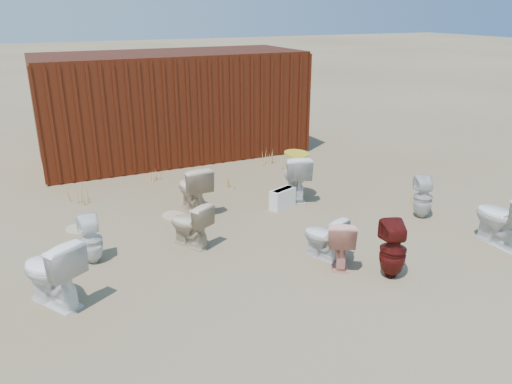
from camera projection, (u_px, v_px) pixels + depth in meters
name	position (u px, v px, depth m)	size (l,w,h in m)	color
ground	(272.00, 237.00, 7.75)	(100.00, 100.00, 0.00)	brown
shipping_container	(173.00, 105.00, 11.74)	(6.00, 2.40, 2.40)	#44160B
toilet_front_a	(51.00, 272.00, 5.88)	(0.48, 0.84, 0.86)	white
toilet_front_pink	(340.00, 241.00, 6.84)	(0.39, 0.68, 0.69)	#F7A28E
toilet_front_c	(324.00, 237.00, 7.02)	(0.36, 0.63, 0.64)	silver
toilet_front_maroon	(393.00, 250.00, 6.50)	(0.35, 0.36, 0.78)	#51100D
toilet_front_e	(502.00, 218.00, 7.37)	(0.48, 0.84, 0.86)	white
toilet_back_a	(91.00, 240.00, 6.89)	(0.31, 0.31, 0.68)	white
toilet_back_beige_left	(190.00, 224.00, 7.38)	(0.38, 0.67, 0.69)	#C2AE8E
toilet_back_beige_right	(193.00, 189.00, 8.58)	(0.47, 0.83, 0.85)	beige
toilet_back_yellowlid	(296.00, 176.00, 9.20)	(0.48, 0.84, 0.85)	white
toilet_back_e	(423.00, 198.00, 8.39)	(0.32, 0.32, 0.71)	silver
yellow_lid	(297.00, 153.00, 9.05)	(0.43, 0.54, 0.03)	gold
loose_tank	(283.00, 198.00, 8.84)	(0.50, 0.20, 0.35)	white
loose_lid_near	(174.00, 216.00, 8.50)	(0.38, 0.49, 0.02)	tan
loose_lid_far	(78.00, 229.00, 8.00)	(0.36, 0.47, 0.02)	tan
weed_clump_a	(79.00, 195.00, 9.05)	(0.36, 0.36, 0.31)	tan
weed_clump_b	(232.00, 181.00, 9.85)	(0.32, 0.32, 0.27)	tan
weed_clump_c	(288.00, 162.00, 10.99)	(0.36, 0.36, 0.29)	tan
weed_clump_d	(153.00, 175.00, 10.29)	(0.30, 0.30, 0.22)	tan
weed_clump_e	(266.00, 157.00, 11.31)	(0.34, 0.34, 0.34)	tan
weed_clump_f	(415.00, 201.00, 8.89)	(0.28, 0.28, 0.25)	tan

